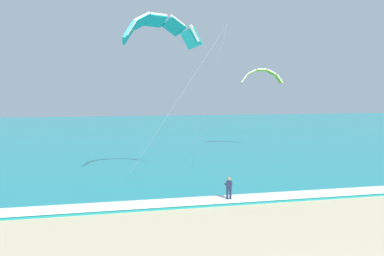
{
  "coord_description": "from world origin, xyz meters",
  "views": [
    {
      "loc": [
        -11.19,
        -14.38,
        7.12
      ],
      "look_at": [
        -2.61,
        17.51,
        4.73
      ],
      "focal_mm": 44.02,
      "sensor_mm": 36.0,
      "label": 1
    }
  ],
  "objects": [
    {
      "name": "kitesurfer",
      "position": [
        -0.94,
        14.39,
        0.94
      ],
      "size": [
        0.59,
        0.59,
        1.69
      ],
      "color": "#191E38",
      "rests_on": "ground"
    },
    {
      "name": "kite_distant",
      "position": [
        12.45,
        40.23,
        9.55
      ],
      "size": [
        5.28,
        1.97,
        1.87
      ],
      "color": "yellow"
    },
    {
      "name": "surfboard",
      "position": [
        -0.94,
        14.38,
        0.03
      ],
      "size": [
        0.72,
        1.46,
        0.09
      ],
      "color": "#E04C38",
      "rests_on": "ground"
    },
    {
      "name": "surf_foam",
      "position": [
        0.0,
        14.51,
        0.22
      ],
      "size": [
        200.0,
        2.18,
        0.04
      ],
      "primitive_type": "cube",
      "color": "white",
      "rests_on": "sea"
    },
    {
      "name": "kite_primary",
      "position": [
        -4.09,
        21.86,
        12.23
      ],
      "size": [
        6.83,
        8.76,
        12.15
      ],
      "color": "teal"
    },
    {
      "name": "sea",
      "position": [
        0.0,
        73.51,
        0.1
      ],
      "size": [
        200.0,
        120.0,
        0.2
      ],
      "primitive_type": "cube",
      "color": "teal",
      "rests_on": "ground"
    }
  ]
}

